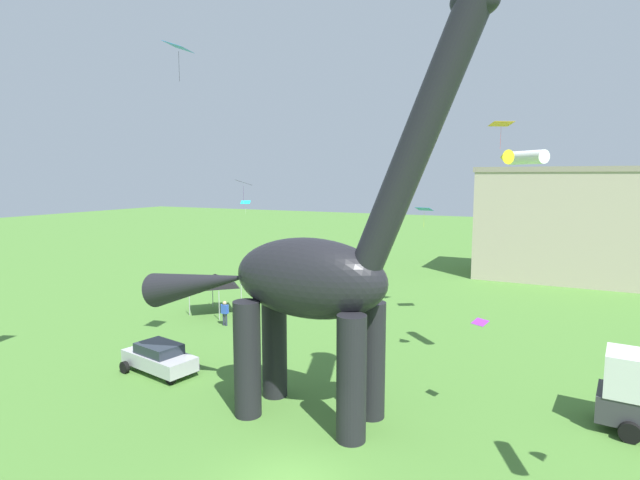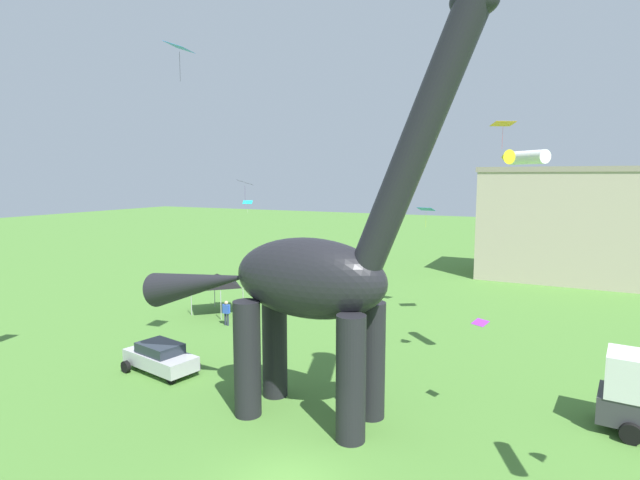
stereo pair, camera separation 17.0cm
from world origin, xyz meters
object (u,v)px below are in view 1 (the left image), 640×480
Objects in this scene: kite_near_high at (424,209)px; kite_far_left at (178,47)px; festival_canopy_tent at (215,280)px; kite_trailing at (480,322)px; kite_far_right at (522,157)px; kite_near_low at (243,183)px; kite_high_right at (501,124)px; kite_mid_center at (246,202)px; parked_sedan_left at (159,357)px; dinosaur_sculpture at (307,278)px; person_strolling_adult at (225,311)px.

kite_near_high is 21.01m from kite_far_left.
festival_canopy_tent is at bearing -152.23° from kite_near_high.
kite_trailing is (20.24, -8.60, 1.65)m from festival_canopy_tent.
kite_far_right reaches higher than kite_near_low.
kite_far_right is 13.73m from kite_near_high.
kite_near_high is (-5.62, 4.02, -5.53)m from kite_high_right.
kite_trailing is at bearing -32.90° from kite_mid_center.
dinosaur_sculpture is at bearing 5.94° from parked_sedan_left.
kite_near_high is at bearing 68.94° from kite_far_left.
dinosaur_sculpture is 5.24× the size of festival_canopy_tent.
kite_near_low is (1.49, 0.32, 8.71)m from person_strolling_adult.
kite_trailing is 8.36m from kite_far_right.
kite_near_low reaches higher than kite_near_high.
person_strolling_adult is 10.44m from kite_mid_center.
parked_sedan_left is 6.02× the size of kite_trailing.
kite_far_left is at bearing -111.06° from kite_near_high.
kite_near_high is at bearing 9.55° from kite_mid_center.
festival_canopy_tent is at bearing -0.82° from person_strolling_adult.
person_strolling_adult is 21.16m from kite_far_right.
festival_canopy_tent is at bearing 124.44° from parked_sedan_left.
dinosaur_sculpture is 22.28× the size of kite_trailing.
kite_high_right reaches higher than parked_sedan_left.
kite_high_right is 2.19× the size of kite_trailing.
parked_sedan_left is 12.44m from kite_near_low.
kite_high_right is 7.62m from kite_far_right.
kite_trailing is at bearing -67.48° from kite_near_high.
dinosaur_sculpture is at bearing -89.91° from kite_near_high.
kite_far_right is at bearing -6.31° from kite_near_low.
parked_sedan_left is at bearing 144.95° from person_strolling_adult.
dinosaur_sculpture is 6.98× the size of kite_far_right.
kite_high_right is at bearing 18.62° from kite_near_low.
parked_sedan_left is 1.42× the size of festival_canopy_tent.
kite_far_left is at bearing -131.91° from kite_high_right.
kite_near_high is (-7.45, 11.06, -3.27)m from kite_far_right.
kite_far_left is at bearing -170.66° from kite_trailing.
kite_trailing is 18.37m from kite_near_low.
festival_canopy_tent is (-13.72, 11.41, -3.42)m from dinosaur_sculpture.
dinosaur_sculpture is 18.17m from festival_canopy_tent.
kite_trailing is at bearing 9.34° from kite_far_left.
dinosaur_sculpture reaches higher than kite_far_right.
dinosaur_sculpture is 21.67m from kite_mid_center.
kite_high_right is 1.57× the size of kite_mid_center.
kite_far_left reaches higher than kite_far_right.
kite_far_right is at bearing 79.33° from kite_trailing.
parked_sedan_left is (-9.13, 0.81, -5.16)m from dinosaur_sculpture.
kite_high_right reaches higher than kite_trailing.
kite_trailing is at bearing 18.32° from parked_sedan_left.
kite_far_left is at bearing -72.95° from kite_near_low.
kite_trailing is 0.39× the size of kite_near_low.
kite_trailing reaches higher than festival_canopy_tent.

